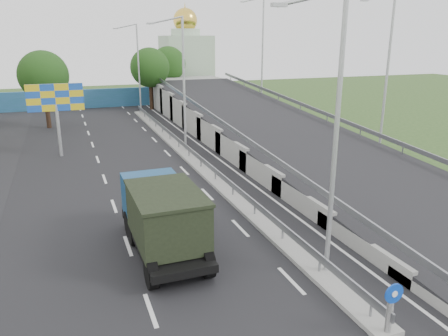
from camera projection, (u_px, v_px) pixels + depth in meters
name	position (u px, v px, depth m)	size (l,w,h in m)	color
road_surface	(162.00, 178.00, 28.28)	(26.00, 90.00, 0.04)	black
median	(189.00, 157.00, 32.85)	(1.00, 44.00, 0.20)	gray
overpass_ramp	(279.00, 129.00, 34.88)	(10.00, 50.00, 3.50)	gray
median_guardrail	(189.00, 149.00, 32.66)	(0.09, 44.00, 0.71)	gray
sign_bollard	(391.00, 308.00, 12.98)	(0.64, 0.23, 1.67)	black
lamp_post_near	(332.00, 126.00, 15.08)	(2.74, 0.18, 10.08)	#B2B5B7
lamp_post_mid	(181.00, 78.00, 33.04)	(2.74, 0.18, 10.08)	#B2B5B7
lamp_post_far	(137.00, 64.00, 50.99)	(2.74, 0.18, 10.08)	#B2B5B7
blue_wall	(99.00, 98.00, 56.33)	(30.00, 0.50, 2.40)	#225F7C
church	(186.00, 61.00, 67.01)	(7.00, 7.00, 13.80)	#B2CCAD
billboard	(56.00, 102.00, 32.26)	(4.00, 0.24, 5.50)	#B2B5B7
tree_left_mid	(43.00, 76.00, 42.41)	(4.80, 4.80, 7.60)	black
tree_median_far	(150.00, 68.00, 53.60)	(4.80, 4.80, 7.60)	black
tree_ramp_far	(168.00, 64.00, 61.22)	(4.80, 4.80, 7.60)	black
dump_truck	(162.00, 215.00, 18.19)	(2.70, 6.82, 2.99)	black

